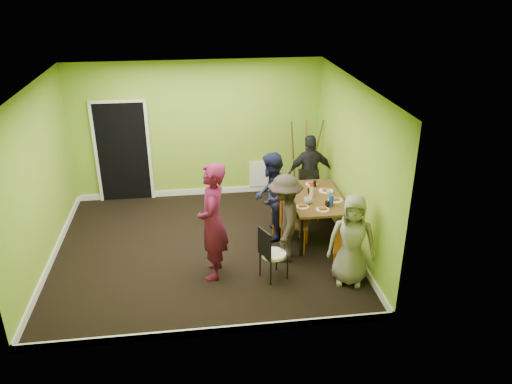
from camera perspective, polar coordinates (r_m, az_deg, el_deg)
The scene contains 28 objects.
ground at distance 8.66m, azimuth -5.89°, elevation -6.37°, with size 5.00×5.00×0.00m, color black.
room_walls at distance 8.24m, azimuth -6.36°, elevation -0.32°, with size 5.04×4.54×2.82m.
dining_table at distance 8.78m, azimuth 6.86°, elevation -0.83°, with size 0.90×1.50×0.75m.
chair_left_far at distance 8.71m, azimuth 3.10°, elevation -1.97°, with size 0.52×0.52×0.98m.
chair_left_near at distance 8.35m, azimuth 3.90°, elevation -2.73°, with size 0.58×0.58×1.09m.
chair_back_end at distance 9.55m, azimuth 6.04°, elevation 0.99°, with size 0.38×0.45×0.91m.
chair_front_end at distance 7.79m, azimuth 10.23°, elevation -6.14°, with size 0.47×0.48×0.90m.
chair_bentwood at distance 7.59m, azimuth 1.67°, elevation -6.81°, with size 0.45×0.44×0.87m.
easel at distance 10.19m, azimuth 5.58°, elevation 3.70°, with size 0.67×0.63×1.68m.
plate_near_left at distance 9.06m, azimuth 4.53°, elevation 0.52°, with size 0.27×0.27×0.01m, color white.
plate_near_right at distance 8.36m, azimuth 5.33°, elevation -1.67°, with size 0.21×0.21×0.01m, color white.
plate_far_back at distance 9.23m, azimuth 6.36°, elevation 0.92°, with size 0.22×0.22×0.01m, color white.
plate_far_front at distance 8.30m, azimuth 7.63°, elevation -1.99°, with size 0.22×0.22×0.01m, color white.
plate_wall_back at distance 8.99m, azimuth 8.01°, elevation 0.13°, with size 0.26×0.26×0.01m, color white.
plate_wall_front at distance 8.65m, azimuth 9.04°, elevation -0.93°, with size 0.25×0.25×0.01m, color white.
thermos at distance 8.70m, azimuth 6.36°, elevation 0.06°, with size 0.07×0.07×0.20m, color white.
blue_bottle at distance 8.42m, azimuth 8.58°, elevation -0.96°, with size 0.08×0.08×0.19m, color #1743AF.
orange_bottle at distance 8.90m, azimuth 5.96°, elevation 0.27°, with size 0.04×0.04×0.09m, color #C95D12.
glass_mid at distance 8.85m, azimuth 6.13°, elevation 0.14°, with size 0.06×0.06×0.09m, color black.
glass_back at distance 9.14m, azimuth 6.73°, elevation 0.94°, with size 0.06×0.06×0.10m, color black.
glass_front at distance 8.40m, azimuth 8.12°, elevation -1.36°, with size 0.07×0.07×0.10m, color black.
cup_a at distance 8.47m, azimuth 5.95°, elevation -0.96°, with size 0.14×0.14×0.11m, color white.
cup_b at distance 8.84m, azimuth 8.31°, elevation -0.04°, with size 0.09×0.09×0.08m, color white.
person_standing at distance 7.50m, azimuth -4.98°, elevation -3.39°, with size 0.68×0.44×1.86m, color #550E2D.
person_left_far at distance 8.57m, azimuth 1.74°, elevation -0.60°, with size 0.77×0.60×1.58m, color #151835.
person_left_near at distance 7.98m, azimuth 3.31°, elevation -3.05°, with size 0.96×0.55×1.49m, color #2C231D.
person_back_end at distance 9.63m, azimuth 6.18°, elevation 2.07°, with size 0.91×0.38×1.55m, color black.
person_front_end at distance 7.55m, azimuth 10.89°, elevation -5.43°, with size 0.70×0.46×1.44m, color gray.
Camera 1 is at (-0.10, -7.45, 4.42)m, focal length 35.00 mm.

